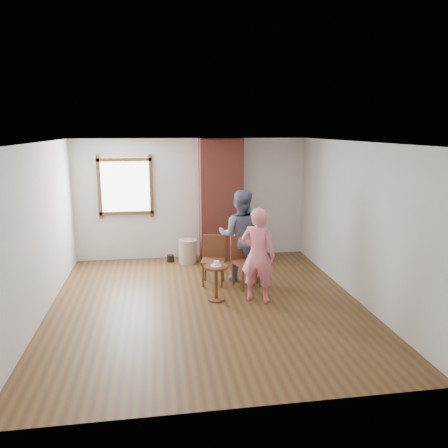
{
  "coord_description": "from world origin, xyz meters",
  "views": [
    {
      "loc": [
        -0.73,
        -6.64,
        2.81
      ],
      "look_at": [
        0.41,
        0.8,
        1.15
      ],
      "focal_mm": 35.0,
      "sensor_mm": 36.0,
      "label": 1
    }
  ],
  "objects_px": {
    "stoneware_crock": "(188,251)",
    "person_pink": "(258,255)",
    "dining_chair_left": "(214,257)",
    "dining_chair_right": "(244,258)",
    "side_table": "(216,277)",
    "man": "(240,236)"
  },
  "relations": [
    {
      "from": "stoneware_crock",
      "to": "dining_chair_left",
      "type": "bearing_deg",
      "value": -73.83
    },
    {
      "from": "dining_chair_right",
      "to": "person_pink",
      "type": "height_order",
      "value": "person_pink"
    },
    {
      "from": "man",
      "to": "dining_chair_right",
      "type": "bearing_deg",
      "value": 109.86
    },
    {
      "from": "side_table",
      "to": "person_pink",
      "type": "bearing_deg",
      "value": -8.97
    },
    {
      "from": "stoneware_crock",
      "to": "man",
      "type": "distance_m",
      "value": 1.63
    },
    {
      "from": "dining_chair_right",
      "to": "person_pink",
      "type": "distance_m",
      "value": 0.77
    },
    {
      "from": "man",
      "to": "person_pink",
      "type": "relative_size",
      "value": 1.08
    },
    {
      "from": "dining_chair_left",
      "to": "dining_chair_right",
      "type": "relative_size",
      "value": 0.96
    },
    {
      "from": "side_table",
      "to": "person_pink",
      "type": "height_order",
      "value": "person_pink"
    },
    {
      "from": "stoneware_crock",
      "to": "side_table",
      "type": "bearing_deg",
      "value": -81.65
    },
    {
      "from": "person_pink",
      "to": "stoneware_crock",
      "type": "bearing_deg",
      "value": -38.14
    },
    {
      "from": "dining_chair_left",
      "to": "man",
      "type": "relative_size",
      "value": 0.52
    },
    {
      "from": "man",
      "to": "person_pink",
      "type": "height_order",
      "value": "man"
    },
    {
      "from": "stoneware_crock",
      "to": "man",
      "type": "height_order",
      "value": "man"
    },
    {
      "from": "stoneware_crock",
      "to": "dining_chair_left",
      "type": "relative_size",
      "value": 0.56
    },
    {
      "from": "dining_chair_left",
      "to": "dining_chair_right",
      "type": "bearing_deg",
      "value": -9.45
    },
    {
      "from": "stoneware_crock",
      "to": "dining_chair_right",
      "type": "xyz_separation_m",
      "value": [
        0.91,
        -1.56,
        0.27
      ]
    },
    {
      "from": "dining_chair_right",
      "to": "side_table",
      "type": "height_order",
      "value": "dining_chair_right"
    },
    {
      "from": "stoneware_crock",
      "to": "person_pink",
      "type": "distance_m",
      "value": 2.54
    },
    {
      "from": "man",
      "to": "stoneware_crock",
      "type": "bearing_deg",
      "value": -34.78
    },
    {
      "from": "dining_chair_right",
      "to": "side_table",
      "type": "bearing_deg",
      "value": -154.41
    },
    {
      "from": "dining_chair_right",
      "to": "man",
      "type": "distance_m",
      "value": 0.48
    }
  ]
}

